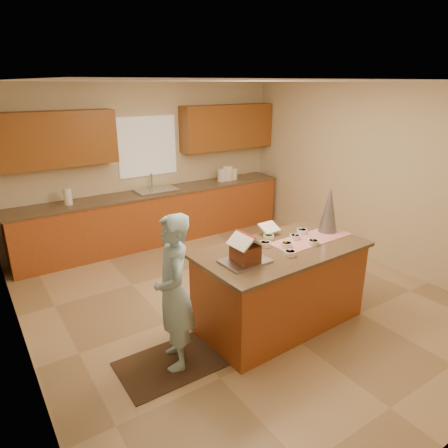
{
  "coord_description": "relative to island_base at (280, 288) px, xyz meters",
  "views": [
    {
      "loc": [
        -2.75,
        -3.77,
        2.69
      ],
      "look_at": [
        -0.1,
        0.2,
        1.0
      ],
      "focal_mm": 32.2,
      "sensor_mm": 36.0,
      "label": 1
    }
  ],
  "objects": [
    {
      "name": "upper_cabinet_right",
      "position": [
        1.48,
        3.28,
        1.44
      ],
      "size": [
        1.85,
        0.35,
        0.8
      ],
      "primitive_type": "cube",
      "color": "brown",
      "rests_on": "wall_back"
    },
    {
      "name": "upper_cabinet_left",
      "position": [
        -1.62,
        3.28,
        1.44
      ],
      "size": [
        1.85,
        0.35,
        0.8
      ],
      "primitive_type": "cube",
      "color": "brown",
      "rests_on": "wall_back"
    },
    {
      "name": "back_counter_top",
      "position": [
        -0.07,
        3.16,
        0.44
      ],
      "size": [
        4.85,
        0.63,
        0.04
      ],
      "primitive_type": "cube",
      "color": "brown",
      "rests_on": "back_counter_base"
    },
    {
      "name": "gingerbread_house",
      "position": [
        -0.57,
        -0.07,
        0.63
      ],
      "size": [
        0.29,
        0.3,
        0.29
      ],
      "color": "brown",
      "rests_on": "baking_tray"
    },
    {
      "name": "stone_accent",
      "position": [
        -2.55,
        -0.09,
        0.79
      ],
      "size": [
        0.0,
        2.5,
        2.5
      ],
      "primitive_type": "plane",
      "rotation": [
        1.57,
        0.0,
        1.57
      ],
      "color": "gray",
      "rests_on": "wall_left"
    },
    {
      "name": "wall_right",
      "position": [
        2.43,
        0.71,
        0.89
      ],
      "size": [
        5.5,
        5.5,
        0.0
      ],
      "primitive_type": "plane",
      "color": "beige",
      "rests_on": "floor"
    },
    {
      "name": "boy",
      "position": [
        -1.34,
        0.02,
        0.34
      ],
      "size": [
        0.54,
        0.66,
        1.57
      ],
      "primitive_type": "imported",
      "rotation": [
        0.0,
        0.0,
        -1.89
      ],
      "color": "#A1D1E5",
      "rests_on": "rug"
    },
    {
      "name": "wall_left",
      "position": [
        -2.57,
        0.71,
        0.89
      ],
      "size": [
        5.5,
        5.5,
        0.0
      ],
      "primitive_type": "plane",
      "color": "beige",
      "rests_on": "floor"
    },
    {
      "name": "cookbook",
      "position": [
        0.14,
        0.4,
        0.59
      ],
      "size": [
        0.23,
        0.19,
        0.1
      ],
      "primitive_type": "cube",
      "rotation": [
        -1.13,
        0.0,
        0.04
      ],
      "color": "white",
      "rests_on": "island_top"
    },
    {
      "name": "back_counter_base",
      "position": [
        -0.07,
        3.16,
        -0.02
      ],
      "size": [
        4.8,
        0.6,
        0.88
      ],
      "primitive_type": "cube",
      "color": "#A25121",
      "rests_on": "floor"
    },
    {
      "name": "ceiling",
      "position": [
        -0.07,
        0.71,
        2.24
      ],
      "size": [
        5.5,
        5.5,
        0.0
      ],
      "primitive_type": "plane",
      "color": "silver",
      "rests_on": "floor"
    },
    {
      "name": "island_base",
      "position": [
        0.0,
        0.0,
        0.0
      ],
      "size": [
        1.9,
        1.0,
        0.91
      ],
      "primitive_type": "cube",
      "rotation": [
        0.0,
        0.0,
        0.04
      ],
      "color": "#A25121",
      "rests_on": "floor"
    },
    {
      "name": "wall_back",
      "position": [
        -0.07,
        3.46,
        0.89
      ],
      "size": [
        5.5,
        5.5,
        0.0
      ],
      "primitive_type": "plane",
      "color": "beige",
      "rests_on": "floor"
    },
    {
      "name": "rug",
      "position": [
        -1.39,
        0.02,
        -0.45
      ],
      "size": [
        1.06,
        0.69,
        0.01
      ],
      "primitive_type": "cube",
      "color": "black",
      "rests_on": "floor"
    },
    {
      "name": "candy_bowls",
      "position": [
        0.1,
        0.09,
        0.52
      ],
      "size": [
        0.83,
        0.65,
        0.06
      ],
      "color": "#E76DC4",
      "rests_on": "island_top"
    },
    {
      "name": "canister_c",
      "position": [
        1.55,
        3.16,
        0.57
      ],
      "size": [
        0.15,
        0.15,
        0.22
      ],
      "primitive_type": "cylinder",
      "color": "white",
      "rests_on": "back_counter_top"
    },
    {
      "name": "sink",
      "position": [
        -0.07,
        3.16,
        0.43
      ],
      "size": [
        0.7,
        0.45,
        0.12
      ],
      "primitive_type": "cube",
      "color": "silver",
      "rests_on": "back_counter_top"
    },
    {
      "name": "floor",
      "position": [
        -0.07,
        0.71,
        -0.46
      ],
      "size": [
        5.5,
        5.5,
        0.0
      ],
      "primitive_type": "plane",
      "color": "tan",
      "rests_on": "ground"
    },
    {
      "name": "window_curtain",
      "position": [
        -0.07,
        3.43,
        1.19
      ],
      "size": [
        1.05,
        0.03,
        1.0
      ],
      "primitive_type": "cube",
      "color": "white",
      "rests_on": "wall_back"
    },
    {
      "name": "canister_b",
      "position": [
        1.42,
        3.16,
        0.6
      ],
      "size": [
        0.19,
        0.19,
        0.28
      ],
      "primitive_type": "cylinder",
      "color": "white",
      "rests_on": "back_counter_top"
    },
    {
      "name": "table_runner",
      "position": [
        0.47,
        0.02,
        0.5
      ],
      "size": [
        1.05,
        0.41,
        0.01
      ],
      "primitive_type": "cube",
      "rotation": [
        0.0,
        0.0,
        0.04
      ],
      "color": "#B10C21",
      "rests_on": "island_top"
    },
    {
      "name": "canister_a",
      "position": [
        1.28,
        3.16,
        0.58
      ],
      "size": [
        0.17,
        0.17,
        0.24
      ],
      "primitive_type": "cylinder",
      "color": "white",
      "rests_on": "back_counter_top"
    },
    {
      "name": "tinsel_tree",
      "position": [
        0.8,
        0.08,
        0.78
      ],
      "size": [
        0.24,
        0.24,
        0.57
      ],
      "primitive_type": "cone",
      "rotation": [
        0.0,
        0.0,
        0.04
      ],
      "color": "#AEACB8",
      "rests_on": "island_top"
    },
    {
      "name": "island_top",
      "position": [
        0.0,
        0.0,
        0.48
      ],
      "size": [
        1.98,
        1.09,
        0.04
      ],
      "primitive_type": "cube",
      "rotation": [
        0.0,
        0.0,
        0.04
      ],
      "color": "brown",
      "rests_on": "island_base"
    },
    {
      "name": "paper_towel",
      "position": [
        -1.53,
        3.16,
        0.59
      ],
      "size": [
        0.12,
        0.12,
        0.26
      ],
      "primitive_type": "cylinder",
      "color": "white",
      "rests_on": "back_counter_top"
    },
    {
      "name": "faucet",
      "position": [
        -0.07,
        3.34,
        0.6
      ],
      "size": [
        0.03,
        0.03,
        0.28
      ],
      "primitive_type": "cylinder",
      "color": "silver",
      "rests_on": "back_counter_top"
    },
    {
      "name": "baking_tray",
      "position": [
        -0.57,
        -0.07,
        0.51
      ],
      "size": [
        0.49,
        0.37,
        0.03
      ],
      "primitive_type": "cube",
      "rotation": [
        0.0,
        0.0,
        0.04
      ],
      "color": "silver",
      "rests_on": "island_top"
    }
  ]
}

